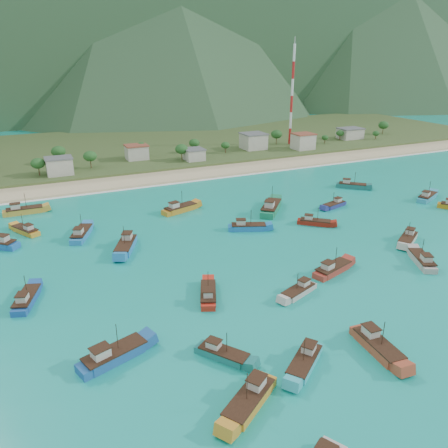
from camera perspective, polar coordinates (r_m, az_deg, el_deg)
name	(u,v)px	position (r m, az deg, el deg)	size (l,w,h in m)	color
ground	(266,261)	(100.17, 5.51, -4.82)	(600.00, 600.00, 0.00)	#0D908C
beach	(163,177)	(168.78, -8.02, 6.04)	(400.00, 18.00, 1.20)	beige
land	(126,148)	(226.44, -12.65, 9.66)	(400.00, 110.00, 2.40)	#385123
surf_line	(170,184)	(160.02, -7.01, 5.24)	(400.00, 2.50, 0.08)	white
village	(192,150)	(194.81, -4.26, 9.65)	(214.83, 23.01, 6.95)	beige
vegetation	(135,153)	(189.28, -11.57, 9.04)	(275.54, 25.45, 7.78)	#235623
radio_tower	(292,96)	(222.29, 8.86, 16.22)	(1.20, 1.20, 46.78)	red
boat_0	(82,234)	(117.97, -18.11, -1.26)	(7.21, 11.20, 6.39)	#2577BC
boat_4	(208,295)	(85.28, -2.07, -9.24)	(6.31, 9.93, 5.66)	red
boat_5	(334,205)	(138.44, 14.20, 2.40)	(9.30, 4.95, 5.27)	navy
boat_6	(271,208)	(130.87, 6.15, 2.08)	(12.00, 12.91, 8.05)	#167850
boat_8	(26,231)	(125.95, -24.49, -0.81)	(7.02, 9.49, 5.52)	orange
boat_9	(333,269)	(97.20, 14.00, -5.79)	(10.84, 6.07, 6.14)	#A13225
boat_12	(223,355)	(70.53, -0.15, -16.70)	(7.33, 8.74, 5.25)	#1B716C
boat_13	(249,401)	(63.09, 3.35, -22.03)	(10.51, 8.48, 6.24)	#C68325
boat_15	(377,346)	(75.85, 19.38, -14.85)	(3.98, 10.77, 6.24)	#A14028
boat_16	(427,197)	(155.74, 25.01, 3.19)	(10.98, 7.26, 6.28)	teal
boat_18	(408,239)	(118.50, 22.88, -1.86)	(10.05, 7.84, 5.92)	#BBB6A8
boat_20	(422,261)	(107.83, 24.44, -4.38)	(7.30, 10.50, 6.05)	#A39A93
boat_21	(248,227)	(116.75, 3.13, -0.45)	(10.58, 6.64, 6.03)	blue
boat_22	(305,362)	(70.02, 10.47, -17.36)	(9.45, 8.11, 5.72)	#2EADBC
boat_23	(315,223)	(122.83, 11.74, 0.19)	(8.71, 7.97, 5.40)	maroon
boat_24	(180,209)	(130.80, -5.78, 1.97)	(11.74, 6.70, 6.66)	#C17B1F
boat_25	(27,300)	(91.65, -24.36, -8.99)	(5.87, 10.17, 5.77)	#194C9B
boat_26	(352,186)	(160.09, 16.34, 4.80)	(9.72, 9.29, 6.14)	#1C615D
boat_28	(126,246)	(107.65, -12.69, -2.84)	(7.93, 11.89, 6.81)	#1F76BB
boat_29	(299,292)	(87.75, 9.74, -8.69)	(9.13, 5.48, 5.19)	#B9AEA7
boat_30	(24,211)	(141.47, -24.68, 1.57)	(11.16, 3.30, 6.59)	gold
boat_31	(114,356)	(71.94, -14.19, -16.35)	(11.55, 6.61, 6.55)	#1C5498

